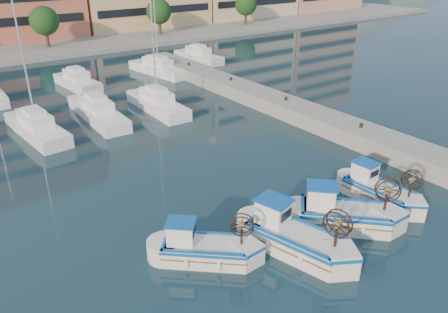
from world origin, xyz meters
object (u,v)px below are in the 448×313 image
(fishing_boat_d, at_px, (378,189))
(fishing_boat_c, at_px, (341,213))
(fishing_boat_b, at_px, (293,236))
(fishing_boat_a, at_px, (203,247))

(fishing_boat_d, bearing_deg, fishing_boat_c, -175.00)
(fishing_boat_d, bearing_deg, fishing_boat_b, -178.73)
(fishing_boat_a, height_order, fishing_boat_b, fishing_boat_b)
(fishing_boat_b, height_order, fishing_boat_d, fishing_boat_b)
(fishing_boat_a, relative_size, fishing_boat_d, 0.95)
(fishing_boat_c, bearing_deg, fishing_boat_d, -37.05)
(fishing_boat_a, bearing_deg, fishing_boat_d, -55.60)
(fishing_boat_b, distance_m, fishing_boat_d, 7.17)
(fishing_boat_c, relative_size, fishing_boat_d, 1.07)
(fishing_boat_b, relative_size, fishing_boat_c, 1.09)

